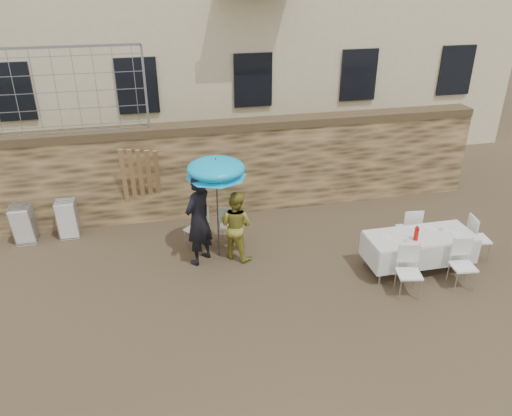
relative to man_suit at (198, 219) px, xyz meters
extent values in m
plane|color=brown|center=(0.63, -2.81, -0.96)|extent=(80.00, 80.00, 0.00)
cube|color=olive|center=(0.63, 2.19, 0.14)|extent=(13.00, 0.50, 2.20)
imported|color=black|center=(0.00, 0.00, 0.00)|extent=(0.82, 0.82, 1.93)
imported|color=gold|center=(0.75, 0.00, -0.23)|extent=(0.91, 0.90, 1.47)
cylinder|color=#3F3F44|center=(0.40, 0.10, -0.06)|extent=(0.03, 0.03, 1.80)
cone|color=#09A9E3|center=(0.40, 0.10, 0.95)|extent=(1.19, 1.19, 0.22)
cube|color=silver|center=(4.17, -1.23, -0.21)|extent=(2.10, 0.85, 0.05)
cylinder|color=silver|center=(3.22, -1.58, -0.59)|extent=(0.04, 0.04, 0.74)
cylinder|color=silver|center=(5.12, -1.58, -0.59)|extent=(0.04, 0.04, 0.74)
cylinder|color=silver|center=(3.22, -0.89, -0.59)|extent=(0.04, 0.04, 0.74)
cylinder|color=silver|center=(5.12, -0.89, -0.59)|extent=(0.04, 0.04, 0.74)
cylinder|color=red|center=(3.97, -1.38, -0.06)|extent=(0.09, 0.09, 0.26)
camera|label=1|loc=(-0.79, -8.74, 4.61)|focal=35.00mm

